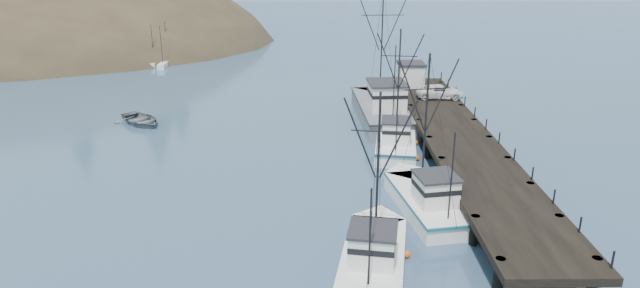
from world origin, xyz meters
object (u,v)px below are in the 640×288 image
object	(u,v)px
pier	(459,140)
work_vessel	(382,108)
pier_shed	(411,74)
pickup_truck	(440,92)
motorboat	(141,124)
trawler_mid	(374,254)
trawler_far	(396,141)
trawler_near	(426,199)

from	to	relation	value
pier	work_vessel	xyz separation A→B (m)	(-5.35, 11.63, -0.46)
pier	pier_shed	distance (m)	18.14
pickup_truck	motorboat	distance (m)	31.78
trawler_mid	trawler_far	size ratio (longest dim) A/B	0.97
trawler_mid	work_vessel	bearing A→B (deg)	82.62
trawler_far	pickup_truck	bearing A→B (deg)	59.56
trawler_near	trawler_far	world-z (taller)	trawler_near
trawler_near	work_vessel	size ratio (longest dim) A/B	0.67
trawler_near	motorboat	bearing A→B (deg)	142.03
pier	motorboat	distance (m)	32.30
pier_shed	work_vessel	bearing A→B (deg)	-121.83
pier_shed	pickup_truck	size ratio (longest dim) A/B	0.63
pier_shed	trawler_near	bearing A→B (deg)	-96.68
trawler_near	trawler_mid	world-z (taller)	trawler_near
pier	pickup_truck	size ratio (longest dim) A/B	8.64
trawler_far	pier_shed	world-z (taller)	trawler_far
motorboat	trawler_far	bearing A→B (deg)	-60.35
work_vessel	pier	bearing A→B (deg)	-65.32
trawler_mid	work_vessel	xyz separation A→B (m)	(3.78, 29.16, 0.41)
trawler_mid	pier_shed	xyz separation A→B (m)	(7.73, 35.53, 2.60)
motorboat	trawler_near	bearing A→B (deg)	-81.07
work_vessel	motorboat	bearing A→B (deg)	-176.74
trawler_far	pier_shed	xyz separation A→B (m)	(3.75, 15.71, 2.60)
pickup_truck	motorboat	size ratio (longest dim) A/B	0.87
pier_shed	motorboat	size ratio (longest dim) A/B	0.55
pier_shed	pier	bearing A→B (deg)	-85.58
pickup_truck	trawler_mid	bearing A→B (deg)	165.17
motorboat	pier	bearing A→B (deg)	-61.52
trawler_mid	motorboat	xyz separation A→B (m)	(-21.48, 27.72, -0.82)
pier_shed	pickup_truck	distance (m)	5.87
trawler_near	trawler_far	size ratio (longest dim) A/B	1.02
trawler_near	trawler_mid	bearing A→B (deg)	-120.71
pier	pier_shed	world-z (taller)	pier_shed
motorboat	pickup_truck	bearing A→B (deg)	-38.61
trawler_near	work_vessel	distance (m)	21.69
trawler_far	work_vessel	bearing A→B (deg)	91.25
trawler_far	trawler_near	bearing A→B (deg)	-87.83
trawler_mid	work_vessel	size ratio (longest dim) A/B	0.63
pier	trawler_mid	distance (m)	19.78
trawler_mid	motorboat	size ratio (longest dim) A/B	1.83
trawler_near	trawler_far	xyz separation A→B (m)	(-0.47, 12.33, 0.00)
work_vessel	pier_shed	world-z (taller)	work_vessel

